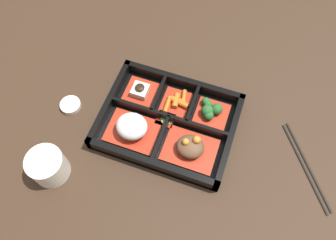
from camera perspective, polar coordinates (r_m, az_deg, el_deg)
ground_plane at (r=0.81m, az=-0.00°, el=-0.80°), size 3.00×3.00×0.00m
bento_base at (r=0.81m, az=-0.00°, el=-0.64°), size 0.32×0.25×0.01m
bento_rim at (r=0.80m, az=0.07°, el=0.01°), size 0.32×0.25×0.04m
bowl_stew at (r=0.76m, az=3.89°, el=-4.76°), size 0.12×0.09×0.05m
bowl_rice at (r=0.78m, az=-6.30°, el=-1.27°), size 0.12×0.09×0.05m
bowl_greens at (r=0.81m, az=7.39°, el=1.60°), size 0.08×0.08×0.04m
bowl_carrots at (r=0.82m, az=1.45°, el=3.11°), size 0.07×0.08×0.02m
bowl_tofu at (r=0.84m, az=-4.85°, el=5.00°), size 0.08×0.08×0.03m
bowl_pickles at (r=0.80m, az=-0.40°, el=0.16°), size 0.04×0.04×0.01m
tea_cup at (r=0.78m, az=-20.19°, el=-7.51°), size 0.08×0.08×0.07m
chopsticks at (r=0.83m, az=22.97°, el=-7.34°), size 0.14×0.20×0.01m
sauce_dish at (r=0.87m, az=-16.62°, el=2.52°), size 0.05×0.05×0.01m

